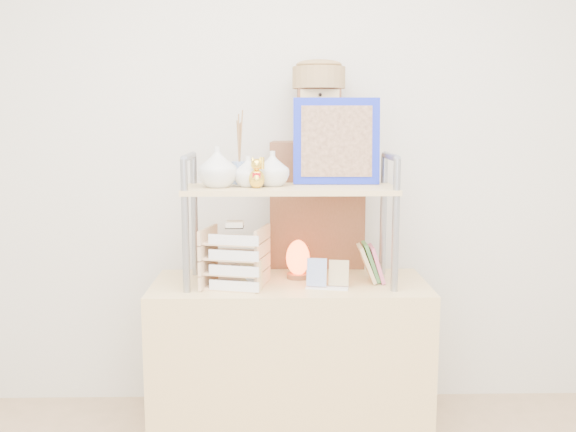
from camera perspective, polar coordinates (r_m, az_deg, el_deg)
name	(u,v)px	position (r m, az deg, el deg)	size (l,w,h in m)	color
room_shell	(297,37)	(1.94, 0.77, 15.59)	(3.42, 3.41, 2.61)	silver
desk	(290,364)	(2.94, 0.17, -13.02)	(1.20, 0.50, 0.75)	tan
cabinet	(317,278)	(3.20, 2.61, -5.53)	(0.45, 0.24, 1.35)	brown
hutch	(278,179)	(2.75, -0.90, 3.31)	(0.90, 0.34, 0.80)	gray
letter_tray	(235,261)	(2.73, -4.72, -3.98)	(0.28, 0.27, 0.28)	tan
salt_lamp	(298,259)	(2.87, 0.88, -3.82)	(0.12, 0.11, 0.18)	brown
desk_clock	(252,275)	(2.70, -3.25, -5.25)	(0.09, 0.05, 0.12)	tan
postcard_stand	(327,280)	(2.72, 3.50, -5.68)	(0.19, 0.08, 0.13)	white
drawer_chest	(319,115)	(3.08, 2.74, 8.93)	(0.20, 0.16, 0.25)	brown
woven_basket	(319,78)	(3.09, 2.76, 12.17)	(0.25, 0.25, 0.10)	olive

